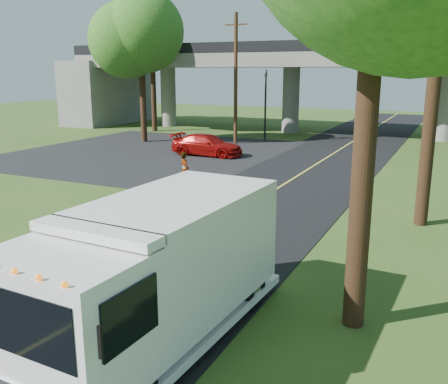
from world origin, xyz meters
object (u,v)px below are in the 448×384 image
Objects in this scene: tree_left_lot at (141,30)px; pedestrian at (185,170)px; red_sedan at (207,145)px; step_van at (156,269)px; traffic_signal at (265,98)px; utility_pole at (236,79)px; tree_left_far at (153,42)px.

pedestrian is at bearing -49.34° from tree_left_lot.
red_sedan is 2.74× the size of pedestrian.
red_sedan is at bearing 117.56° from step_van.
tree_left_lot is 6.34× the size of pedestrian.
tree_left_lot reaches higher than pedestrian.
pedestrian is (3.15, -8.31, 0.17)m from red_sedan.
traffic_signal is 28.60m from step_van.
traffic_signal is 0.50× the size of tree_left_lot.
step_van is at bearing -55.39° from tree_left_lot.
utility_pole is 1.98× the size of red_sedan.
tree_left_far is 15.17m from red_sedan.
utility_pole is 10.45m from tree_left_far.
traffic_signal is 0.53× the size of tree_left_far.
step_van is 21.88m from red_sedan.
tree_left_lot reaches higher than red_sedan.
red_sedan is at bearing -43.46° from tree_left_far.
utility_pole is at bearing 5.54° from red_sedan.
pedestrian is at bearing -53.62° from tree_left_far.
utility_pole is at bearing -38.29° from pedestrian.
step_van is 13.03m from pedestrian.
pedestrian is (12.99, -17.64, -6.62)m from tree_left_far.
tree_left_far reaches higher than step_van.
utility_pole is 7.43m from tree_left_lot.
tree_left_lot is 16.89m from pedestrian.
utility_pole reaches higher than red_sedan.
step_van is 1.48× the size of red_sedan.
tree_left_far is 2.18× the size of red_sedan.
tree_left_far is 22.89m from pedestrian.
step_van is (16.00, -23.18, -6.40)m from tree_left_lot.
traffic_signal is 3.14× the size of pedestrian.
utility_pole is 0.86× the size of tree_left_lot.
tree_left_lot reaches higher than utility_pole.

